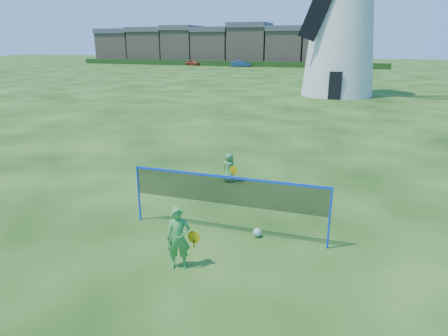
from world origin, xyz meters
The scene contains 10 objects.
ground centered at (0.00, 0.00, 0.00)m, with size 220.00×220.00×0.00m, color black.
windmill centered at (1.75, 28.36, 6.58)m, with size 14.94×6.26×19.54m.
badminton_net centered at (0.51, -0.21, 1.14)m, with size 5.05×0.05×1.55m.
player_girl centered at (0.02, -2.04, 0.70)m, with size 0.72×0.51×1.40m.
player_boy centered at (-0.57, 3.45, 0.52)m, with size 0.65×0.46×1.03m.
play_ball centered at (1.30, -0.16, 0.11)m, with size 0.22×0.22×0.22m, color green.
terraced_houses centered at (-26.06, 72.00, 3.82)m, with size 51.95×8.40×8.15m.
hedge centered at (-22.00, 66.00, 0.50)m, with size 62.00×0.80×1.00m, color #193814.
car_left centered at (-27.84, 65.94, 0.54)m, with size 1.28×3.18×1.08m, color maroon.
car_right centered at (-17.54, 64.56, 0.61)m, with size 1.30×3.72×1.23m, color navy.
Camera 1 is at (3.25, -8.79, 4.69)m, focal length 31.30 mm.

